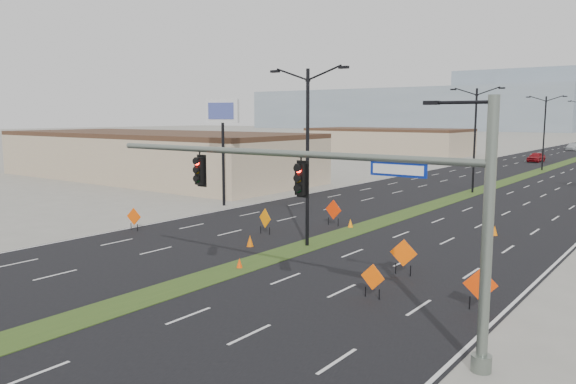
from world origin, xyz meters
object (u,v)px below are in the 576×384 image
Objects in this scene: construction_sign_4 at (373,278)px; pole_sign_west at (223,120)px; construction_sign_1 at (265,219)px; streetlight_1 at (475,137)px; construction_sign_3 at (404,254)px; construction_sign_5 at (480,286)px; cone_0 at (250,241)px; signal_mast at (347,196)px; car_far at (573,147)px; cone_3 at (350,223)px; cone_2 at (495,231)px; streetlight_0 at (308,152)px; construction_sign_0 at (134,217)px; car_left at (536,157)px; construction_sign_2 at (333,211)px; cone_1 at (239,263)px; streetlight_2 at (544,131)px.

construction_sign_4 is 0.16× the size of pole_sign_west.
pole_sign_west reaches higher than construction_sign_1.
streetlight_1 is 5.82× the size of construction_sign_3.
construction_sign_3 is 1.01× the size of construction_sign_5.
construction_sign_1 is 3.53m from cone_0.
signal_mast is 3.00× the size of car_far.
cone_0 is (-2.52, -30.09, -5.08)m from streetlight_1.
cone_0 is 1.10× the size of cone_3.
cone_2 is (7.74, -18.67, -5.10)m from streetlight_1.
construction_sign_5 is at bearing -42.08° from cone_3.
streetlight_0 is 8.56m from construction_sign_3.
streetlight_0 is at bearing 3.21° from construction_sign_0.
construction_sign_3 is 2.67× the size of cone_2.
car_left is at bearing 93.10° from cone_3.
construction_sign_2 is (-2.00, 5.96, -4.36)m from streetlight_0.
streetlight_0 reaches higher than cone_0.
streetlight_0 is at bearing 90.87° from cone_1.
construction_sign_2 reaches higher than construction_sign_0.
cone_0 is at bearing -57.77° from pole_sign_west.
signal_mast is 9.13× the size of construction_sign_2.
construction_sign_5 is (11.50, -32.98, -4.41)m from streetlight_1.
construction_sign_0 is 0.91× the size of construction_sign_1.
construction_sign_2 reaches higher than construction_sign_1.
construction_sign_3 reaches higher than construction_sign_4.
signal_mast is 9.46× the size of construction_sign_3.
construction_sign_1 is (1.55, -107.01, 0.18)m from car_far.
construction_sign_5 is at bearing -75.28° from cone_2.
car_left is 6.80× the size of cone_0.
streetlight_1 reaches higher than construction_sign_4.
construction_sign_0 is (-5.98, -111.26, 0.09)m from car_far.
cone_3 is at bearing -88.97° from car_far.
streetlight_1 is 1.85× the size of car_far.
streetlight_2 is 62.21m from construction_sign_5.
construction_sign_2 reaches higher than cone_1.
streetlight_2 is at bearing 94.31° from construction_sign_2.
streetlight_2 is at bearing 97.39° from signal_mast.
construction_sign_2 is at bearing 86.33° from cone_0.
streetlight_1 is 2.18× the size of car_left.
construction_sign_1 is 14.35m from cone_2.
streetlight_0 is 70.87m from car_left.
signal_mast is 19.06m from cone_3.
streetlight_2 is at bearing 90.08° from cone_1.
streetlight_0 reaches higher than cone_1.
cone_1 is (0.09, -61.91, -5.15)m from streetlight_2.
streetlight_2 is 18.87× the size of cone_1.
car_left is 77.51m from construction_sign_4.
cone_2 is (19.24, 12.51, -0.56)m from construction_sign_0.
car_far is at bearing 98.57° from construction_sign_2.
cone_0 is at bearing -87.07° from construction_sign_2.
cone_3 is (-0.70, 6.04, -5.11)m from streetlight_0.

